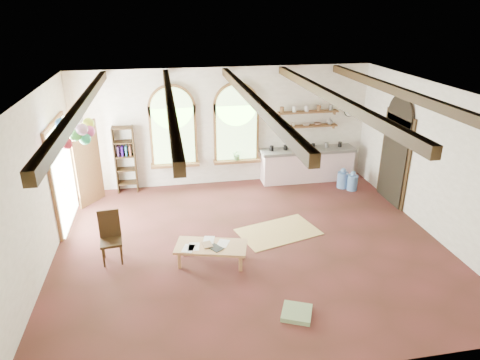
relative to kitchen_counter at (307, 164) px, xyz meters
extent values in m
plane|color=brown|center=(-2.30, -3.20, -0.48)|extent=(8.00, 8.00, 0.00)
cube|color=brown|center=(-3.70, 0.24, 0.97)|extent=(1.24, 0.08, 1.64)
cylinder|color=brown|center=(-3.70, 0.24, 1.72)|extent=(1.24, 0.08, 1.24)
cube|color=#9ECE7C|center=(-3.70, 0.20, 0.97)|extent=(1.10, 0.04, 1.50)
cube|color=brown|center=(-3.70, 0.15, 0.18)|extent=(1.30, 0.28, 0.08)
cube|color=brown|center=(-2.00, 0.24, 0.97)|extent=(1.24, 0.08, 1.64)
cylinder|color=brown|center=(-2.00, 0.24, 1.72)|extent=(1.24, 0.08, 1.24)
cube|color=#9ECE7C|center=(-2.00, 0.20, 0.97)|extent=(1.10, 0.04, 1.50)
cube|color=brown|center=(-2.00, 0.15, 0.18)|extent=(1.30, 0.28, 0.08)
cube|color=brown|center=(-6.25, -1.40, 0.67)|extent=(0.10, 1.90, 2.50)
cube|color=black|center=(1.65, -1.70, 0.62)|extent=(0.10, 1.30, 2.40)
cube|color=#FCD7D6|center=(0.00, 0.00, -0.05)|extent=(2.60, 0.55, 0.86)
cube|color=slate|center=(0.00, 0.00, 0.42)|extent=(2.68, 0.62, 0.08)
cube|color=brown|center=(0.00, 0.18, 1.07)|extent=(1.70, 0.24, 0.04)
cube|color=brown|center=(0.00, 0.18, 1.47)|extent=(1.70, 0.24, 0.04)
cylinder|color=black|center=(1.25, 0.25, 1.42)|extent=(0.32, 0.04, 0.32)
cube|color=#362411|center=(-5.25, 0.12, 0.42)|extent=(0.03, 0.32, 1.80)
cube|color=#362411|center=(-4.75, 0.12, 0.42)|extent=(0.03, 0.32, 1.80)
cube|color=#AD7B4F|center=(-3.20, -3.73, -0.11)|extent=(1.49, 0.96, 0.05)
cube|color=#AD7B4F|center=(-3.82, -3.80, -0.30)|extent=(0.06, 0.06, 0.35)
cube|color=#AD7B4F|center=(-2.68, -4.10, -0.30)|extent=(0.06, 0.06, 0.35)
cube|color=#AD7B4F|center=(-3.71, -3.37, -0.30)|extent=(0.06, 0.06, 0.35)
cube|color=#AD7B4F|center=(-2.57, -3.67, -0.30)|extent=(0.06, 0.06, 0.35)
cube|color=#362411|center=(-5.10, -3.32, -0.05)|extent=(0.45, 0.45, 0.05)
cube|color=#362411|center=(-5.12, -3.14, 0.26)|extent=(0.41, 0.08, 0.61)
cube|color=#D0C068|center=(-1.58, -2.80, -0.47)|extent=(1.94, 1.49, 0.02)
cube|color=#809F6D|center=(-2.00, -5.50, -0.43)|extent=(0.62, 0.62, 0.08)
cylinder|color=#5982BF|center=(0.80, -0.70, -0.26)|extent=(0.29, 0.29, 0.44)
sphere|color=#5982BF|center=(0.80, -0.70, 0.01)|extent=(0.16, 0.16, 0.16)
cylinder|color=#5982BF|center=(1.00, -0.90, -0.27)|extent=(0.28, 0.28, 0.42)
sphere|color=#5982BF|center=(1.00, -0.90, -0.01)|extent=(0.15, 0.15, 0.15)
cylinder|color=silver|center=(-5.70, -2.03, 2.30)|extent=(0.01, 0.01, 0.85)
sphere|color=#27A964|center=(-5.53, -2.08, 1.69)|extent=(0.24, 0.24, 0.24)
sphere|color=#DB498D|center=(-5.45, -1.96, 1.81)|extent=(0.24, 0.24, 0.24)
sphere|color=#D0FF35|center=(-5.47, -1.78, 1.93)|extent=(0.24, 0.24, 0.24)
sphere|color=white|center=(-5.67, -1.85, 2.05)|extent=(0.24, 0.24, 0.24)
sphere|color=yellow|center=(-5.80, -1.79, 1.69)|extent=(0.24, 0.24, 0.24)
sphere|color=#79A446|center=(-5.98, -1.84, 1.81)|extent=(0.24, 0.24, 0.24)
sphere|color=#D474F8|center=(-5.88, -2.03, 1.93)|extent=(0.24, 0.24, 0.24)
sphere|color=#3181D1|center=(-5.92, -2.16, 2.05)|extent=(0.24, 0.24, 0.24)
sphere|color=#CA2D3F|center=(-5.85, -2.33, 1.69)|extent=(0.24, 0.24, 0.24)
sphere|color=#4FE253|center=(-5.68, -2.21, 1.81)|extent=(0.24, 0.24, 0.24)
sphere|color=#D39BC0|center=(-5.54, -2.23, 1.93)|extent=(0.24, 0.24, 0.24)
imported|color=olive|center=(-3.35, -3.72, -0.07)|extent=(0.21, 0.28, 0.02)
cube|color=black|center=(-3.12, -3.84, -0.08)|extent=(0.32, 0.35, 0.01)
imported|color=#598C4C|center=(-3.70, 0.12, 0.37)|extent=(0.27, 0.23, 0.30)
imported|color=#598C4C|center=(-2.00, 0.12, 0.37)|extent=(0.27, 0.23, 0.30)
imported|color=white|center=(-0.75, 0.18, 1.14)|extent=(0.12, 0.10, 0.10)
imported|color=beige|center=(-0.40, 0.18, 1.14)|extent=(0.10, 0.10, 0.09)
imported|color=beige|center=(-0.05, 0.18, 1.12)|extent=(0.22, 0.22, 0.05)
imported|color=#8C664C|center=(0.30, 0.18, 1.12)|extent=(0.20, 0.20, 0.06)
imported|color=slate|center=(0.65, 0.18, 1.19)|extent=(0.18, 0.18, 0.19)
camera|label=1|loc=(-3.93, -10.86, 4.27)|focal=32.00mm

